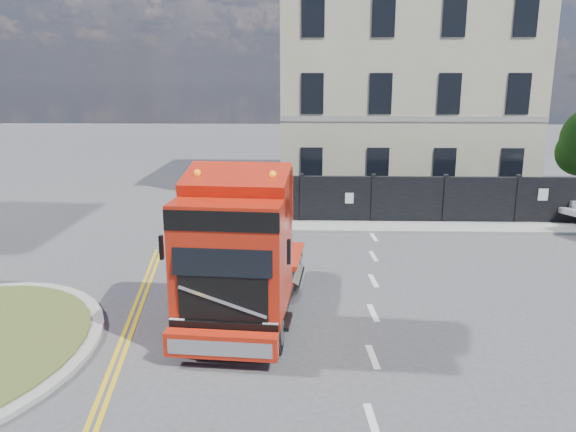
{
  "coord_description": "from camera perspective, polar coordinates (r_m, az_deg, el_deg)",
  "views": [
    {
      "loc": [
        1.13,
        -14.17,
        6.05
      ],
      "look_at": [
        0.61,
        2.87,
        1.8
      ],
      "focal_mm": 35.0,
      "sensor_mm": 36.0,
      "label": 1
    }
  ],
  "objects": [
    {
      "name": "georgian_building",
      "position": [
        31.06,
        11.06,
        13.23
      ],
      "size": [
        12.3,
        10.3,
        12.8
      ],
      "color": "beige",
      "rests_on": "ground"
    },
    {
      "name": "ground",
      "position": [
        15.45,
        -2.62,
        -9.07
      ],
      "size": [
        120.0,
        120.0,
        0.0
      ],
      "primitive_type": "plane",
      "color": "#424244",
      "rests_on": "ground"
    },
    {
      "name": "pavement_far",
      "position": [
        23.57,
        13.61,
        -1.13
      ],
      "size": [
        20.0,
        1.6,
        0.12
      ],
      "primitive_type": "cube",
      "color": "gray",
      "rests_on": "ground"
    },
    {
      "name": "hoarding_fence",
      "position": [
        24.33,
        14.58,
        1.56
      ],
      "size": [
        18.8,
        0.25,
        2.0
      ],
      "color": "black",
      "rests_on": "ground"
    },
    {
      "name": "truck",
      "position": [
        13.74,
        -4.91,
        -4.33
      ],
      "size": [
        2.92,
        6.66,
        3.89
      ],
      "rotation": [
        0.0,
        0.0,
        -0.08
      ],
      "color": "black",
      "rests_on": "ground"
    }
  ]
}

